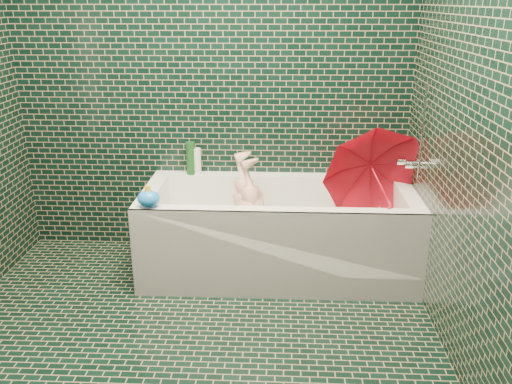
{
  "coord_description": "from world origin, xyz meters",
  "views": [
    {
      "loc": [
        0.46,
        -2.15,
        1.67
      ],
      "look_at": [
        0.32,
        0.82,
        0.61
      ],
      "focal_mm": 38.0,
      "sensor_mm": 36.0,
      "label": 1
    }
  ],
  "objects_px": {
    "umbrella": "(380,184)",
    "bathtub": "(278,241)",
    "bath_toy": "(148,198)",
    "child": "(257,227)",
    "rubber_duck": "(380,170)"
  },
  "relations": [
    {
      "from": "umbrella",
      "to": "bathtub",
      "type": "bearing_deg",
      "value": 178.95
    },
    {
      "from": "umbrella",
      "to": "bath_toy",
      "type": "height_order",
      "value": "umbrella"
    },
    {
      "from": "umbrella",
      "to": "bath_toy",
      "type": "relative_size",
      "value": 4.13
    },
    {
      "from": "child",
      "to": "rubber_duck",
      "type": "relative_size",
      "value": 8.55
    },
    {
      "from": "umbrella",
      "to": "bath_toy",
      "type": "xyz_separation_m",
      "value": [
        -1.35,
        -0.3,
        -0.01
      ]
    },
    {
      "from": "child",
      "to": "umbrella",
      "type": "bearing_deg",
      "value": 74.18
    },
    {
      "from": "bath_toy",
      "to": "child",
      "type": "bearing_deg",
      "value": 43.64
    },
    {
      "from": "umbrella",
      "to": "rubber_duck",
      "type": "xyz_separation_m",
      "value": [
        0.06,
        0.35,
        -0.02
      ]
    },
    {
      "from": "bath_toy",
      "to": "bathtub",
      "type": "bearing_deg",
      "value": 39.26
    },
    {
      "from": "child",
      "to": "bath_toy",
      "type": "relative_size",
      "value": 6.15
    },
    {
      "from": "bathtub",
      "to": "child",
      "type": "xyz_separation_m",
      "value": [
        -0.14,
        -0.0,
        0.1
      ]
    },
    {
      "from": "bathtub",
      "to": "bath_toy",
      "type": "relative_size",
      "value": 11.16
    },
    {
      "from": "bathtub",
      "to": "child",
      "type": "height_order",
      "value": "bathtub"
    },
    {
      "from": "bathtub",
      "to": "umbrella",
      "type": "relative_size",
      "value": 2.7
    },
    {
      "from": "bathtub",
      "to": "bath_toy",
      "type": "distance_m",
      "value": 0.89
    }
  ]
}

